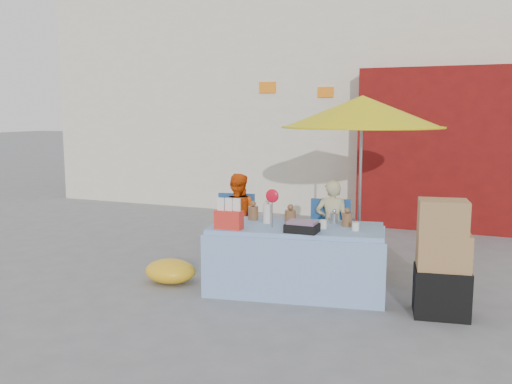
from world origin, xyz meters
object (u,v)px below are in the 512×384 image
at_px(market_table, 295,258).
at_px(vendor_beige, 332,225).
at_px(chair_left, 233,242).
at_px(vendor_orange, 237,217).
at_px(box_stack, 442,263).
at_px(umbrella, 362,112).
at_px(chair_right, 328,251).

height_order(market_table, vendor_beige, market_table).
bearing_deg(chair_left, vendor_orange, 79.52).
xyz_separation_m(vendor_beige, box_stack, (1.32, -1.12, -0.04)).
bearing_deg(vendor_beige, umbrella, -162.82).
bearing_deg(vendor_beige, vendor_orange, -9.38).
relative_size(market_table, chair_right, 2.30).
distance_m(chair_right, vendor_beige, 0.32).
distance_m(vendor_orange, umbrella, 2.05).
bearing_deg(box_stack, market_table, 173.57).
height_order(chair_right, vendor_beige, vendor_beige).
bearing_deg(vendor_beige, market_table, 71.17).
bearing_deg(chair_left, market_table, -46.08).
bearing_deg(box_stack, umbrella, 128.88).
distance_m(chair_left, vendor_beige, 1.29).
distance_m(market_table, umbrella, 1.94).
relative_size(umbrella, box_stack, 1.90).
bearing_deg(chair_right, box_stack, -45.95).
bearing_deg(umbrella, chair_left, -169.62).
distance_m(market_table, vendor_beige, 0.98).
bearing_deg(chair_left, umbrella, 1.00).
bearing_deg(market_table, box_stack, -16.04).
distance_m(vendor_beige, box_stack, 1.73).
height_order(chair_left, vendor_beige, vendor_beige).
bearing_deg(market_table, umbrella, 57.77).
bearing_deg(chair_right, chair_left, 170.62).
height_order(chair_right, umbrella, umbrella).
relative_size(chair_left, chair_right, 1.00).
bearing_deg(vendor_beige, chair_left, -3.26).
relative_size(vendor_orange, vendor_beige, 1.02).
xyz_separation_m(chair_left, vendor_orange, (0.00, 0.13, 0.30)).
relative_size(chair_right, box_stack, 0.77).
distance_m(market_table, vendor_orange, 1.46).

